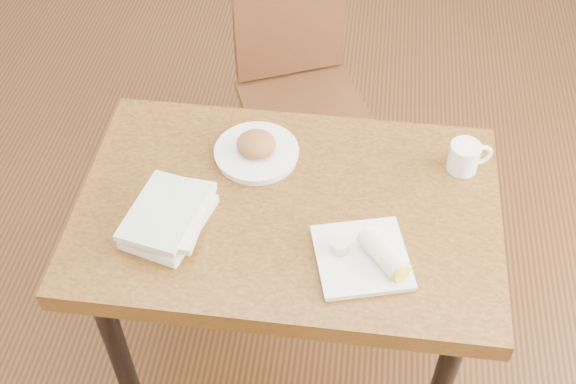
# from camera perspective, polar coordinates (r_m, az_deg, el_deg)

# --- Properties ---
(ground) EXTENTS (4.00, 5.00, 0.01)m
(ground) POSITION_cam_1_polar(r_m,az_deg,el_deg) (2.53, 0.00, -12.30)
(ground) COLOR #472814
(ground) RESTS_ON ground
(table) EXTENTS (1.12, 0.73, 0.75)m
(table) POSITION_cam_1_polar(r_m,az_deg,el_deg) (1.99, 0.00, -2.77)
(table) COLOR brown
(table) RESTS_ON ground
(chair_far) EXTENTS (0.55, 0.55, 0.95)m
(chair_far) POSITION_cam_1_polar(r_m,az_deg,el_deg) (2.62, 0.80, 8.97)
(chair_far) COLOR #452513
(chair_far) RESTS_ON ground
(plate_scone) EXTENTS (0.24, 0.24, 0.08)m
(plate_scone) POSITION_cam_1_polar(r_m,az_deg,el_deg) (2.03, -2.50, 3.38)
(plate_scone) COLOR white
(plate_scone) RESTS_ON table
(coffee_mug) EXTENTS (0.12, 0.08, 0.09)m
(coffee_mug) POSITION_cam_1_polar(r_m,az_deg,el_deg) (2.03, 13.84, 2.76)
(coffee_mug) COLOR white
(coffee_mug) RESTS_ON table
(plate_burrito) EXTENTS (0.28, 0.28, 0.08)m
(plate_burrito) POSITION_cam_1_polar(r_m,az_deg,el_deg) (1.79, 6.36, -5.04)
(plate_burrito) COLOR white
(plate_burrito) RESTS_ON table
(book_stack) EXTENTS (0.22, 0.28, 0.06)m
(book_stack) POSITION_cam_1_polar(r_m,az_deg,el_deg) (1.87, -9.34, -1.89)
(book_stack) COLOR white
(book_stack) RESTS_ON table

